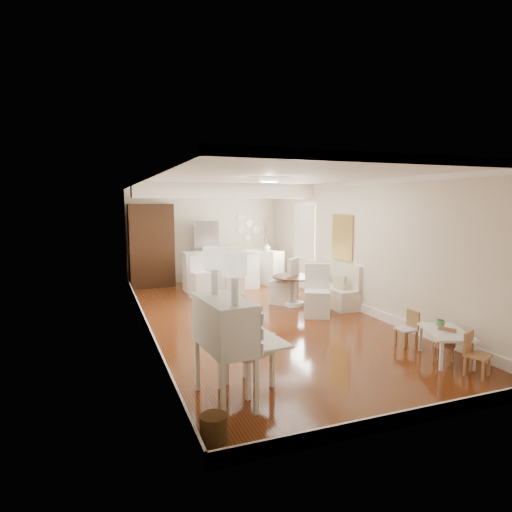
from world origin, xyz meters
TOP-DOWN VIEW (x-y plane):
  - room at (0.04, 0.32)m, footprint 9.00×9.04m
  - secretary_bureau at (-1.70, -3.27)m, footprint 1.06×1.07m
  - gustavian_armchair at (-1.34, -3.01)m, footprint 0.81×0.81m
  - wicker_basket at (-2.05, -4.06)m, footprint 0.36×0.36m
  - kids_table at (1.75, -3.16)m, footprint 0.84×1.04m
  - kids_chair_a at (1.63, -3.24)m, footprint 0.34×0.34m
  - kids_chair_b at (1.62, -2.45)m, footprint 0.29×0.29m
  - kids_chair_c at (1.69, -3.76)m, footprint 0.38×0.38m
  - banquette at (1.99, 0.50)m, footprint 0.52×1.60m
  - dining_table at (1.13, 0.73)m, footprint 1.17×1.17m
  - slip_chair_near at (1.17, -0.28)m, footprint 0.69×0.70m
  - slip_chair_far at (1.00, 1.00)m, footprint 0.73×0.73m
  - breakfast_counter at (0.10, 3.10)m, footprint 2.05×0.65m
  - bar_stool_left at (-0.69, 2.23)m, footprint 0.48×0.48m
  - bar_stool_right at (0.26, 2.41)m, footprint 0.56×0.56m
  - pantry_cabinet at (-1.60, 4.18)m, footprint 1.20×0.60m
  - fridge at (0.30, 4.15)m, footprint 0.75×0.65m
  - sideboard at (1.52, 3.38)m, footprint 0.82×1.11m
  - pencil_cup at (1.82, -2.95)m, footprint 0.15×0.15m
  - branch_vase at (1.53, 3.36)m, footprint 0.25×0.25m

SIDE VIEW (x-z plane):
  - wicker_basket at x=-2.05m, z-range 0.00..0.28m
  - kids_table at x=1.75m, z-range 0.00..0.45m
  - kids_chair_a at x=1.63m, z-range 0.00..0.52m
  - kids_chair_b at x=1.62m, z-range 0.00..0.60m
  - kids_chair_c at x=1.69m, z-range 0.00..0.61m
  - dining_table at x=1.13m, z-range 0.00..0.68m
  - sideboard at x=1.52m, z-range 0.00..0.97m
  - banquette at x=1.99m, z-range 0.00..0.98m
  - pencil_cup at x=1.82m, z-range 0.45..0.56m
  - breakfast_counter at x=0.10m, z-range 0.00..1.03m
  - bar_stool_left at x=-0.69m, z-range 0.00..1.03m
  - gustavian_armchair at x=-1.34m, z-range 0.00..1.03m
  - slip_chair_near at x=1.17m, z-range 0.00..1.07m
  - slip_chair_far at x=1.00m, z-range 0.00..1.07m
  - bar_stool_right at x=0.26m, z-range 0.00..1.19m
  - secretary_bureau at x=-1.70m, z-range 0.00..1.24m
  - fridge at x=0.30m, z-range 0.00..1.80m
  - branch_vase at x=1.53m, z-range 0.97..1.19m
  - pantry_cabinet at x=-1.60m, z-range 0.00..2.30m
  - room at x=0.04m, z-range 0.57..3.39m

